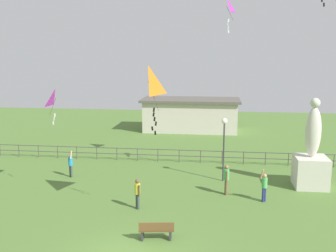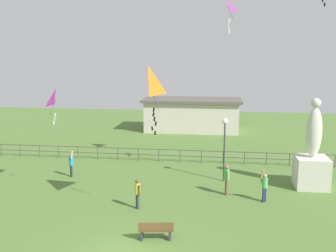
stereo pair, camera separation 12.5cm
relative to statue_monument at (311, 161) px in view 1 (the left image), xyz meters
The scene contains 12 objects.
statue_monument is the anchor object (origin of this frame).
lamppost 5.35m from the statue_monument, behind, with size 0.36×0.36×3.98m.
park_bench 11.31m from the statue_monument, 135.95° to the right, with size 1.54×0.63×0.85m.
person_0 14.91m from the statue_monument, behind, with size 0.40×0.41×1.79m.
person_1 4.15m from the statue_monument, 137.38° to the right, with size 0.45×0.40×1.83m.
person_2 5.41m from the statue_monument, 158.74° to the right, with size 0.32×0.52×1.73m.
person_3 10.63m from the statue_monument, 154.40° to the right, with size 0.33×0.39×1.58m.
kite_0 10.69m from the statue_monument, 157.80° to the left, with size 0.79×0.93×2.10m.
kite_1 15.20m from the statue_monument, 168.84° to the right, with size 0.65×0.80×1.97m.
kite_2 11.44m from the statue_monument, 148.61° to the right, with size 0.98×1.30×3.19m.
waterfront_railing 10.23m from the statue_monument, 154.96° to the left, with size 36.05×0.06×0.95m.
pavilion_building 18.28m from the statue_monument, 116.86° to the left, with size 9.99×4.65×3.30m.
Camera 1 is at (3.26, -13.26, 7.86)m, focal length 41.20 mm.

